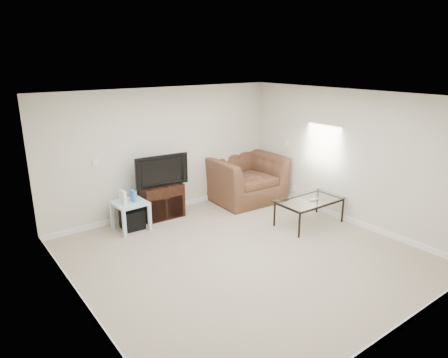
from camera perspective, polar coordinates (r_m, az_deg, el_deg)
floor at (r=6.49m, az=2.86°, el=-10.91°), size 5.00×5.00×0.00m
ceiling at (r=5.77m, az=3.23°, el=11.63°), size 5.00×5.00×0.00m
wall_back at (r=8.02m, az=-8.47°, el=3.94°), size 5.00×0.02×2.50m
wall_left at (r=4.89m, az=-20.21°, el=-5.51°), size 0.02×5.00×2.50m
wall_right at (r=7.80m, az=17.33°, el=2.97°), size 0.02×5.00×2.50m
plate_back at (r=7.47m, az=-17.88°, el=2.33°), size 0.12×0.02×0.12m
plate_right_switch at (r=8.79m, az=8.88°, el=5.06°), size 0.02×0.09×0.13m
plate_right_outlet at (r=8.84m, az=9.98°, el=-1.32°), size 0.02×0.08×0.12m
tv_stand at (r=7.98m, az=-9.04°, el=-3.02°), size 0.83×0.60×0.67m
dvd_player at (r=7.87m, az=-8.98°, el=-1.58°), size 0.48×0.34×0.06m
television at (r=7.76m, az=-9.15°, el=1.35°), size 0.99×0.28×0.61m
side_table at (r=7.52m, az=-13.18°, el=-5.11°), size 0.58×0.58×0.53m
subwoofer at (r=7.58m, az=-12.99°, el=-5.54°), size 0.38×0.38×0.37m
game_console at (r=7.31m, az=-14.23°, el=-2.56°), size 0.08×0.18×0.24m
game_case at (r=7.40m, az=-12.83°, el=-2.37°), size 0.06×0.16×0.21m
recliner at (r=8.73m, az=2.93°, el=1.17°), size 1.56×1.06×1.32m
coffee_table at (r=7.72m, az=12.05°, el=-4.58°), size 1.28×0.73×0.50m
remote at (r=7.59m, az=12.73°, el=-2.90°), size 0.20×0.06×0.02m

